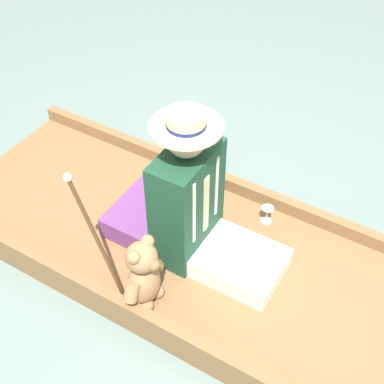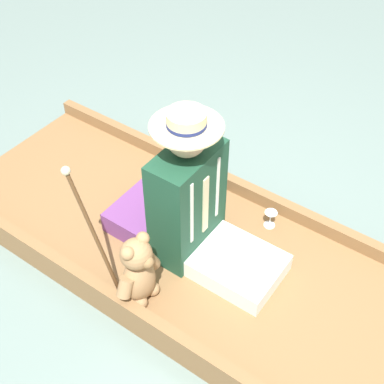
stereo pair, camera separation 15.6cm
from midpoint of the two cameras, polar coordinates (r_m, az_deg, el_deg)
name	(u,v)px [view 2 (the right image)]	position (r m, az deg, el deg)	size (l,w,h in m)	color
ground_plane	(209,270)	(3.06, 3.35, -8.32)	(16.00, 16.00, 0.00)	slate
punt_boat	(210,263)	(3.01, 3.40, -7.57)	(1.13, 3.24, 0.20)	brown
seat_cushion	(147,211)	(3.11, -3.44, -2.11)	(0.44, 0.31, 0.13)	#6B3875
seated_person	(197,208)	(2.75, 2.19, -1.77)	(0.42, 0.73, 0.91)	white
teddy_bear	(139,272)	(2.65, -4.02, -8.56)	(0.30, 0.18, 0.43)	#9E754C
wine_glass	(271,216)	(3.11, 9.81, -2.58)	(0.07, 0.07, 0.11)	silver
walking_cane	(89,223)	(2.56, -9.21, -3.33)	(0.04, 0.26, 0.75)	brown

